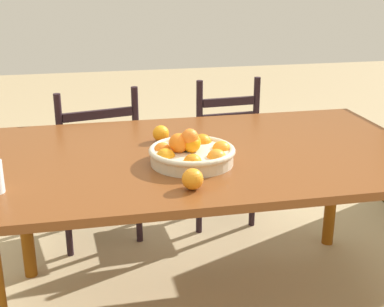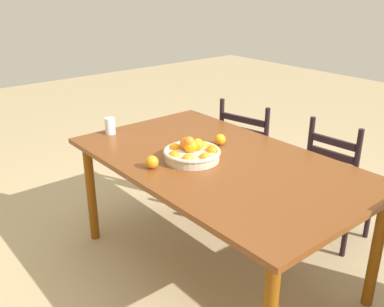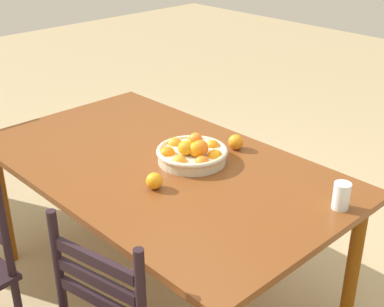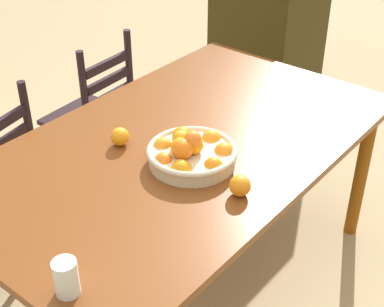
{
  "view_description": "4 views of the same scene",
  "coord_description": "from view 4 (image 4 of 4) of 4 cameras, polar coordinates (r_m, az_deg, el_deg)",
  "views": [
    {
      "loc": [
        -0.49,
        -2.01,
        1.48
      ],
      "look_at": [
        -0.09,
        -0.12,
        0.8
      ],
      "focal_mm": 49.4,
      "sensor_mm": 36.0,
      "label": 1
    },
    {
      "loc": [
        1.7,
        -1.6,
        1.75
      ],
      "look_at": [
        -0.09,
        -0.12,
        0.8
      ],
      "focal_mm": 40.16,
      "sensor_mm": 36.0,
      "label": 2
    },
    {
      "loc": [
        -1.72,
        1.43,
        1.89
      ],
      "look_at": [
        -0.09,
        -0.12,
        0.8
      ],
      "focal_mm": 49.94,
      "sensor_mm": 36.0,
      "label": 3
    },
    {
      "loc": [
        -1.44,
        -1.22,
        1.93
      ],
      "look_at": [
        -0.09,
        -0.12,
        0.8
      ],
      "focal_mm": 52.75,
      "sensor_mm": 36.0,
      "label": 4
    }
  ],
  "objects": [
    {
      "name": "orange_loose_0",
      "position": [
        2.19,
        -7.29,
        1.7
      ],
      "size": [
        0.07,
        0.07,
        0.07
      ],
      "primitive_type": "sphere",
      "color": "orange",
      "rests_on": "dining_table"
    },
    {
      "name": "orange_loose_1",
      "position": [
        1.91,
        4.87,
        -3.27
      ],
      "size": [
        0.07,
        0.07,
        0.07
      ],
      "primitive_type": "sphere",
      "color": "orange",
      "rests_on": "dining_table"
    },
    {
      "name": "drinking_glass",
      "position": [
        1.59,
        -12.61,
        -12.15
      ],
      "size": [
        0.07,
        0.07,
        0.11
      ],
      "primitive_type": "cylinder",
      "color": "silver",
      "rests_on": "dining_table"
    },
    {
      "name": "cabinet",
      "position": [
        3.91,
        7.74,
        12.77
      ],
      "size": [
        0.58,
        0.6,
        1.19
      ],
      "primitive_type": "cube",
      "rotation": [
        0.0,
        0.0,
        0.0
      ],
      "color": "#31270B",
      "rests_on": "ground"
    },
    {
      "name": "fruit_bowl",
      "position": [
        2.06,
        -0.08,
        0.12
      ],
      "size": [
        0.34,
        0.34,
        0.14
      ],
      "color": "beige",
      "rests_on": "dining_table"
    },
    {
      "name": "dining_table",
      "position": [
        2.26,
        -0.96,
        -0.41
      ],
      "size": [
        1.79,
        1.06,
        0.76
      ],
      "color": "brown",
      "rests_on": "ground"
    },
    {
      "name": "ground_plane",
      "position": [
        2.7,
        -0.82,
        -12.67
      ],
      "size": [
        12.0,
        12.0,
        0.0
      ],
      "primitive_type": "plane",
      "color": "tan"
    },
    {
      "name": "chair_near_window",
      "position": [
        3.08,
        -9.82,
        3.5
      ],
      "size": [
        0.41,
        0.41,
        0.91
      ],
      "rotation": [
        0.0,
        0.0,
        3.21
      ],
      "color": "black",
      "rests_on": "ground"
    }
  ]
}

